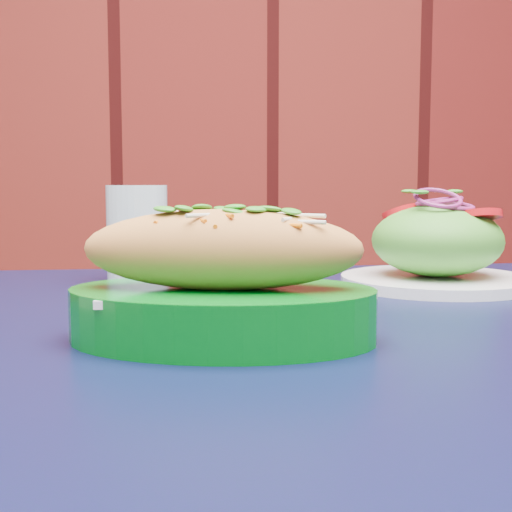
{
  "coord_description": "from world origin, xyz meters",
  "views": [
    {
      "loc": [
        -0.58,
        1.14,
        0.87
      ],
      "look_at": [
        -0.54,
        1.72,
        0.81
      ],
      "focal_mm": 50.0,
      "sensor_mm": 36.0,
      "label": 1
    }
  ],
  "objects": [
    {
      "name": "salad_plate",
      "position": [
        -0.31,
        1.94,
        0.79
      ],
      "size": [
        0.22,
        0.22,
        0.11
      ],
      "rotation": [
        0.0,
        0.0,
        -0.26
      ],
      "color": "white",
      "rests_on": "cafe_table"
    },
    {
      "name": "cafe_table",
      "position": [
        -0.44,
        1.74,
        0.66
      ],
      "size": [
        0.83,
        0.83,
        0.75
      ],
      "rotation": [
        0.0,
        0.0,
        0.03
      ],
      "color": "black",
      "rests_on": "ground"
    },
    {
      "name": "banh_mi_basket",
      "position": [
        -0.57,
        1.67,
        0.79
      ],
      "size": [
        0.26,
        0.19,
        0.11
      ],
      "rotation": [
        0.0,
        0.0,
        -0.16
      ],
      "color": "#006813",
      "rests_on": "cafe_table"
    },
    {
      "name": "water_glass",
      "position": [
        -0.66,
        1.99,
        0.81
      ],
      "size": [
        0.07,
        0.07,
        0.12
      ],
      "primitive_type": "cylinder",
      "color": "silver",
      "rests_on": "cafe_table"
    }
  ]
}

